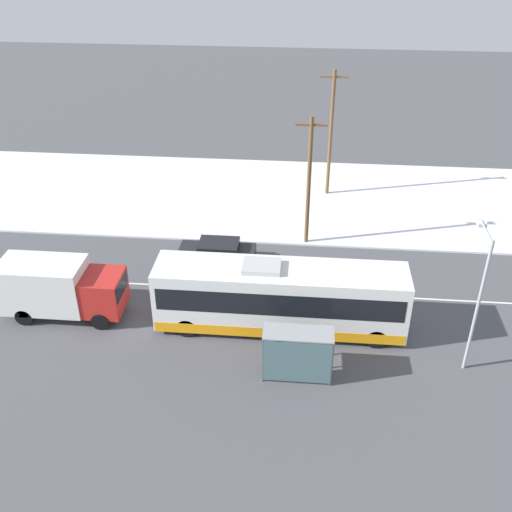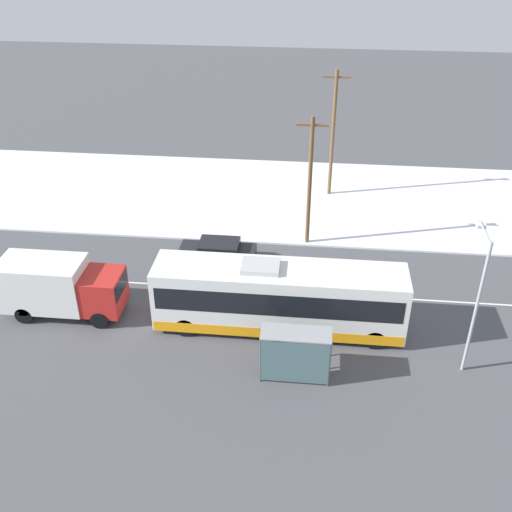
{
  "view_description": "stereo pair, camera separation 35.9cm",
  "coord_description": "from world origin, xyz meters",
  "px_view_note": "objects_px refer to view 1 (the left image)",
  "views": [
    {
      "loc": [
        -0.2,
        -26.72,
        18.45
      ],
      "look_at": [
        -2.78,
        1.25,
        1.4
      ],
      "focal_mm": 42.0,
      "sensor_mm": 36.0,
      "label": 1
    },
    {
      "loc": [
        0.16,
        -26.68,
        18.45
      ],
      "look_at": [
        -2.78,
        1.25,
        1.4
      ],
      "focal_mm": 42.0,
      "sensor_mm": 36.0,
      "label": 2
    }
  ],
  "objects_px": {
    "box_truck": "(59,287)",
    "sedan_car": "(218,251)",
    "bus_shelter": "(298,349)",
    "utility_pole_snowlot": "(331,133)",
    "city_bus": "(280,297)",
    "utility_pole_roadside": "(309,180)",
    "streetlamp": "(479,285)",
    "pedestrian_at_stop": "(280,345)"
  },
  "relations": [
    {
      "from": "utility_pole_snowlot",
      "to": "city_bus",
      "type": "bearing_deg",
      "value": -99.08
    },
    {
      "from": "utility_pole_snowlot",
      "to": "pedestrian_at_stop",
      "type": "bearing_deg",
      "value": -97.29
    },
    {
      "from": "city_bus",
      "to": "streetlamp",
      "type": "height_order",
      "value": "streetlamp"
    },
    {
      "from": "streetlamp",
      "to": "utility_pole_snowlot",
      "type": "relative_size",
      "value": 0.75
    },
    {
      "from": "box_truck",
      "to": "utility_pole_snowlot",
      "type": "height_order",
      "value": "utility_pole_snowlot"
    },
    {
      "from": "bus_shelter",
      "to": "utility_pole_snowlot",
      "type": "height_order",
      "value": "utility_pole_snowlot"
    },
    {
      "from": "city_bus",
      "to": "sedan_car",
      "type": "height_order",
      "value": "city_bus"
    },
    {
      "from": "box_truck",
      "to": "pedestrian_at_stop",
      "type": "xyz_separation_m",
      "value": [
        11.19,
        -2.6,
        -0.69
      ]
    },
    {
      "from": "city_bus",
      "to": "streetlamp",
      "type": "relative_size",
      "value": 1.81
    },
    {
      "from": "utility_pole_roadside",
      "to": "streetlamp",
      "type": "bearing_deg",
      "value": -54.26
    },
    {
      "from": "utility_pole_roadside",
      "to": "sedan_car",
      "type": "bearing_deg",
      "value": -151.29
    },
    {
      "from": "sedan_car",
      "to": "streetlamp",
      "type": "distance_m",
      "value": 14.92
    },
    {
      "from": "utility_pole_roadside",
      "to": "utility_pole_snowlot",
      "type": "height_order",
      "value": "utility_pole_snowlot"
    },
    {
      "from": "streetlamp",
      "to": "utility_pole_snowlot",
      "type": "height_order",
      "value": "utility_pole_snowlot"
    },
    {
      "from": "box_truck",
      "to": "streetlamp",
      "type": "height_order",
      "value": "streetlamp"
    },
    {
      "from": "box_truck",
      "to": "utility_pole_roadside",
      "type": "relative_size",
      "value": 0.76
    },
    {
      "from": "pedestrian_at_stop",
      "to": "streetlamp",
      "type": "relative_size",
      "value": 0.23
    },
    {
      "from": "bus_shelter",
      "to": "utility_pole_snowlot",
      "type": "bearing_deg",
      "value": 85.52
    },
    {
      "from": "box_truck",
      "to": "city_bus",
      "type": "bearing_deg",
      "value": -0.21
    },
    {
      "from": "city_bus",
      "to": "streetlamp",
      "type": "distance_m",
      "value": 9.05
    },
    {
      "from": "bus_shelter",
      "to": "city_bus",
      "type": "bearing_deg",
      "value": 104.88
    },
    {
      "from": "city_bus",
      "to": "utility_pole_snowlot",
      "type": "relative_size",
      "value": 1.36
    },
    {
      "from": "box_truck",
      "to": "pedestrian_at_stop",
      "type": "bearing_deg",
      "value": -13.06
    },
    {
      "from": "city_bus",
      "to": "bus_shelter",
      "type": "distance_m",
      "value": 3.81
    },
    {
      "from": "box_truck",
      "to": "utility_pole_roadside",
      "type": "bearing_deg",
      "value": 34.67
    },
    {
      "from": "pedestrian_at_stop",
      "to": "bus_shelter",
      "type": "height_order",
      "value": "bus_shelter"
    },
    {
      "from": "pedestrian_at_stop",
      "to": "bus_shelter",
      "type": "bearing_deg",
      "value": -54.32
    },
    {
      "from": "city_bus",
      "to": "bus_shelter",
      "type": "xyz_separation_m",
      "value": [
        0.98,
        -3.69,
        -0.08
      ]
    },
    {
      "from": "streetlamp",
      "to": "sedan_car",
      "type": "bearing_deg",
      "value": 148.97
    },
    {
      "from": "box_truck",
      "to": "sedan_car",
      "type": "distance_m",
      "value": 9.13
    },
    {
      "from": "pedestrian_at_stop",
      "to": "utility_pole_snowlot",
      "type": "bearing_deg",
      "value": 82.71
    },
    {
      "from": "city_bus",
      "to": "box_truck",
      "type": "relative_size",
      "value": 1.98
    },
    {
      "from": "bus_shelter",
      "to": "utility_pole_roadside",
      "type": "relative_size",
      "value": 0.38
    },
    {
      "from": "box_truck",
      "to": "pedestrian_at_stop",
      "type": "distance_m",
      "value": 11.51
    },
    {
      "from": "bus_shelter",
      "to": "utility_pole_snowlot",
      "type": "relative_size",
      "value": 0.35
    },
    {
      "from": "streetlamp",
      "to": "city_bus",
      "type": "bearing_deg",
      "value": 168.15
    },
    {
      "from": "city_bus",
      "to": "sedan_car",
      "type": "relative_size",
      "value": 2.74
    },
    {
      "from": "box_truck",
      "to": "sedan_car",
      "type": "xyz_separation_m",
      "value": [
        7.11,
        5.65,
        -0.89
      ]
    },
    {
      "from": "sedan_car",
      "to": "streetlamp",
      "type": "xyz_separation_m",
      "value": [
        12.43,
        -7.48,
        3.48
      ]
    },
    {
      "from": "pedestrian_at_stop",
      "to": "utility_pole_snowlot",
      "type": "xyz_separation_m",
      "value": [
        2.32,
        18.12,
        3.66
      ]
    },
    {
      "from": "city_bus",
      "to": "utility_pole_snowlot",
      "type": "height_order",
      "value": "utility_pole_snowlot"
    },
    {
      "from": "pedestrian_at_stop",
      "to": "bus_shelter",
      "type": "relative_size",
      "value": 0.51
    }
  ]
}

